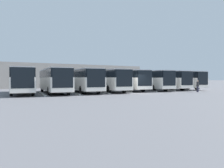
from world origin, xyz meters
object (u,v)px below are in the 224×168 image
(bus_2, at_px, (146,80))
(bus_6, at_px, (54,80))
(pedestrian, at_px, (198,86))
(bus_7, at_px, (22,80))
(bus_1, at_px, (163,80))
(bus_3, at_px, (125,80))
(bus_4, at_px, (106,80))
(bus_0, at_px, (177,80))
(bus_5, at_px, (82,80))

(bus_2, xyz_separation_m, bus_6, (15.81, 0.11, 0.00))
(pedestrian, bearing_deg, bus_7, -92.88)
(bus_1, relative_size, bus_3, 1.00)
(bus_4, distance_m, pedestrian, 13.65)
(bus_0, distance_m, bus_2, 7.92)
(bus_5, xyz_separation_m, bus_7, (7.91, -0.95, 0.00))
(bus_1, xyz_separation_m, bus_4, (11.86, 0.42, 0.00))
(bus_6, relative_size, pedestrian, 7.38)
(bus_6, bearing_deg, bus_0, -172.58)
(bus_7, relative_size, pedestrian, 7.38)
(bus_0, height_order, bus_7, same)
(bus_4, bearing_deg, bus_0, -171.61)
(bus_0, height_order, pedestrian, bus_0)
(bus_3, distance_m, bus_7, 15.81)
(bus_4, relative_size, bus_7, 1.00)
(bus_3, relative_size, bus_6, 1.00)
(bus_3, distance_m, bus_6, 11.88)
(bus_1, distance_m, bus_7, 23.72)
(bus_1, height_order, bus_4, same)
(bus_2, bearing_deg, bus_1, -170.70)
(bus_0, relative_size, bus_2, 1.00)
(bus_4, bearing_deg, bus_7, 1.68)
(bus_4, distance_m, bus_5, 3.95)
(bus_0, relative_size, pedestrian, 7.38)
(bus_4, xyz_separation_m, bus_7, (11.86, -0.91, 0.00))
(pedestrian, bearing_deg, bus_3, -121.97)
(bus_0, relative_size, bus_1, 1.00)
(bus_4, height_order, bus_6, same)
(bus_2, relative_size, bus_5, 1.00)
(bus_7, distance_m, pedestrian, 24.66)
(bus_5, bearing_deg, bus_2, -172.82)
(pedestrian, bearing_deg, bus_0, 168.83)
(bus_1, distance_m, bus_5, 15.82)
(bus_4, height_order, bus_7, same)
(bus_0, bearing_deg, bus_7, 5.51)
(bus_6, bearing_deg, bus_2, -173.53)
(bus_1, bearing_deg, bus_4, 8.09)
(bus_3, height_order, bus_5, same)
(bus_1, bearing_deg, pedestrian, 91.71)
(bus_2, relative_size, bus_6, 1.00)
(bus_1, bearing_deg, bus_2, 9.30)
(bus_0, xyz_separation_m, bus_7, (27.67, -0.27, 0.00))
(bus_4, relative_size, bus_6, 1.00)
(bus_0, xyz_separation_m, bus_6, (23.72, 0.55, 0.00))
(bus_5, height_order, pedestrian, bus_5)
(bus_5, bearing_deg, bus_1, -172.29)
(bus_5, distance_m, bus_7, 7.96)
(bus_3, relative_size, bus_7, 1.00)
(pedestrian, bearing_deg, bus_6, -94.56)
(bus_0, bearing_deg, bus_2, 9.30)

